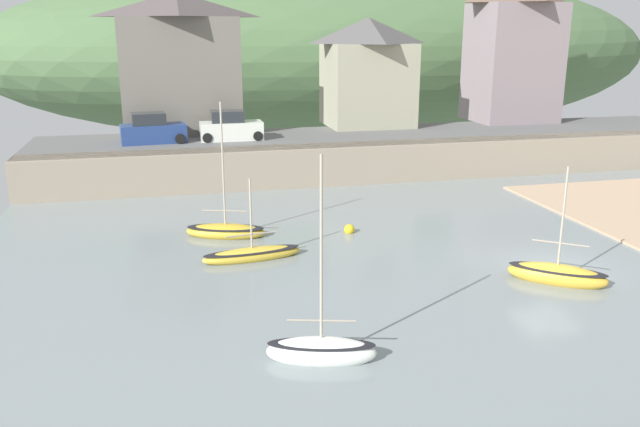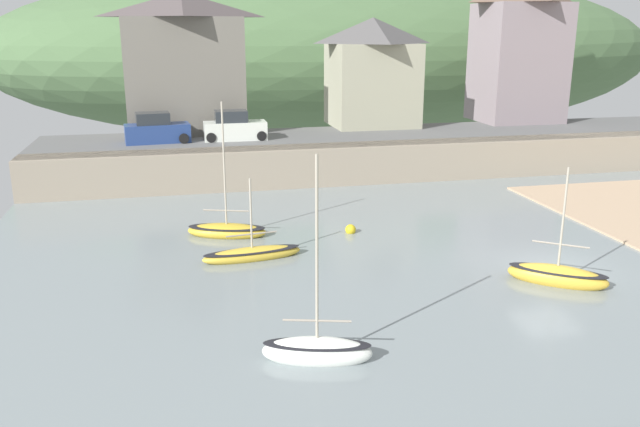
{
  "view_description": "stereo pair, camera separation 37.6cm",
  "coord_description": "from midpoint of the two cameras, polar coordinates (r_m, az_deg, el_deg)",
  "views": [
    {
      "loc": [
        -15.24,
        -22.54,
        9.54
      ],
      "look_at": [
        -9.14,
        2.96,
        2.07
      ],
      "focal_mm": 36.51,
      "sensor_mm": 36.0,
      "label": 1
    },
    {
      "loc": [
        -14.87,
        -22.62,
        9.54
      ],
      "look_at": [
        -9.14,
        2.96,
        2.07
      ],
      "focal_mm": 36.51,
      "sensor_mm": 36.0,
      "label": 2
    }
  ],
  "objects": [
    {
      "name": "sailboat_blue_trim",
      "position": [
        27.02,
        19.68,
        -5.06
      ],
      "size": [
        3.68,
        3.2,
        4.82
      ],
      "rotation": [
        0.0,
        0.0,
        -0.66
      ],
      "color": "gold",
      "rests_on": "ground"
    },
    {
      "name": "parked_car_by_wall",
      "position": [
        43.93,
        -8.1,
        7.44
      ],
      "size": [
        4.1,
        1.82,
        1.95
      ],
      "rotation": [
        0.0,
        0.0,
        -0.0
      ],
      "color": "silver",
      "rests_on": "ground"
    },
    {
      "name": "hillside_backdrop",
      "position": [
        80.21,
        0.56,
        13.9
      ],
      "size": [
        80.0,
        44.0,
        19.3
      ],
      "color": "#4C6B42",
      "rests_on": "ground"
    },
    {
      "name": "waterfront_building_left",
      "position": [
        47.85,
        -12.41,
        12.79
      ],
      "size": [
        8.28,
        6.07,
        9.57
      ],
      "color": "slate",
      "rests_on": "ground"
    },
    {
      "name": "mooring_buoy",
      "position": [
        31.57,
        2.25,
        -1.41
      ],
      "size": [
        0.52,
        0.52,
        0.52
      ],
      "color": "yellow",
      "rests_on": "ground"
    },
    {
      "name": "fishing_boat_green",
      "position": [
        28.09,
        -6.36,
        -3.57
      ],
      "size": [
        4.41,
        1.54,
        3.7
      ],
      "rotation": [
        0.0,
        0.0,
        0.12
      ],
      "color": "gold",
      "rests_on": "ground"
    },
    {
      "name": "quay_seawall",
      "position": [
        43.59,
        7.02,
        4.95
      ],
      "size": [
        48.0,
        9.4,
        2.4
      ],
      "color": "gray",
      "rests_on": "ground"
    },
    {
      "name": "waterfront_building_centre",
      "position": [
        50.16,
        3.99,
        12.32
      ],
      "size": [
        6.46,
        5.94,
        7.95
      ],
      "color": "#A2A086",
      "rests_on": "ground"
    },
    {
      "name": "church_with_spire",
      "position": [
        59.54,
        16.75,
        15.46
      ],
      "size": [
        3.0,
        3.0,
        14.25
      ],
      "color": "tan",
      "rests_on": "ground"
    },
    {
      "name": "parked_car_near_slipway",
      "position": [
        43.75,
        -14.72,
        7.05
      ],
      "size": [
        4.25,
        2.11,
        1.95
      ],
      "rotation": [
        0.0,
        0.0,
        0.1
      ],
      "color": "navy",
      "rests_on": "ground"
    },
    {
      "name": "sailboat_far_left",
      "position": [
        31.34,
        -8.62,
        -1.49
      ],
      "size": [
        4.04,
        2.47,
        6.54
      ],
      "rotation": [
        0.0,
        0.0,
        -0.32
      ],
      "color": "gold",
      "rests_on": "ground"
    },
    {
      "name": "waterfront_building_right",
      "position": [
        54.85,
        16.4,
        13.75
      ],
      "size": [
        6.42,
        5.85,
        11.19
      ],
      "color": "gray",
      "rests_on": "ground"
    },
    {
      "name": "sailboat_white_hull",
      "position": [
        19.73,
        -0.45,
        -11.89
      ],
      "size": [
        3.43,
        1.79,
        6.47
      ],
      "rotation": [
        0.0,
        0.0,
        -0.27
      ],
      "color": "white",
      "rests_on": "ground"
    }
  ]
}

